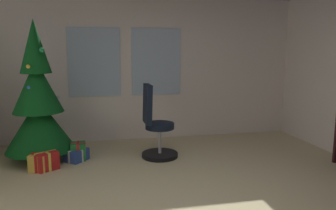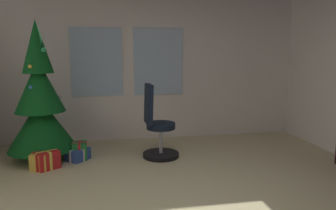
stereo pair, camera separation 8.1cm
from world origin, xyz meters
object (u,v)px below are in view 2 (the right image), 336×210
(gift_box_blue, at_px, (78,154))
(holiday_tree, at_px, (40,104))
(gift_box_green, at_px, (80,151))
(office_chair, at_px, (157,129))
(gift_box_gold, at_px, (40,162))
(gift_box_red, at_px, (47,160))

(gift_box_blue, bearing_deg, holiday_tree, 163.49)
(gift_box_green, height_order, gift_box_blue, gift_box_green)
(gift_box_green, distance_m, office_chair, 1.22)
(gift_box_gold, relative_size, office_chair, 0.24)
(gift_box_blue, bearing_deg, gift_box_green, 58.02)
(gift_box_blue, bearing_deg, gift_box_red, -143.38)
(gift_box_blue, relative_size, office_chair, 0.35)
(holiday_tree, relative_size, office_chair, 2.25)
(gift_box_gold, xyz_separation_m, office_chair, (1.66, 0.25, 0.33))
(holiday_tree, xyz_separation_m, gift_box_gold, (0.05, -0.48, -0.73))
(holiday_tree, height_order, gift_box_red, holiday_tree)
(gift_box_blue, height_order, office_chair, office_chair)
(holiday_tree, distance_m, gift_box_green, 0.91)
(gift_box_green, distance_m, gift_box_blue, 0.07)
(holiday_tree, bearing_deg, gift_box_red, -73.48)
(gift_box_red, xyz_separation_m, gift_box_gold, (-0.08, -0.04, -0.01))
(gift_box_red, bearing_deg, gift_box_blue, 36.62)
(gift_box_green, relative_size, gift_box_gold, 0.99)
(gift_box_blue, bearing_deg, gift_box_gold, -145.26)
(holiday_tree, height_order, gift_box_blue, holiday_tree)
(gift_box_gold, xyz_separation_m, gift_box_blue, (0.47, 0.32, -0.03))
(gift_box_red, bearing_deg, gift_box_gold, -155.56)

